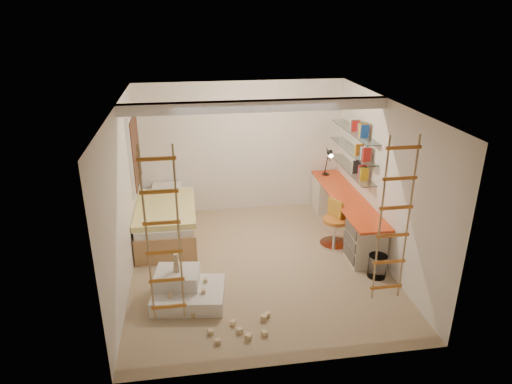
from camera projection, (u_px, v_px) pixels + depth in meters
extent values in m
plane|color=tan|center=(259.00, 264.00, 7.39)|extent=(4.50, 4.50, 0.00)
cube|color=white|center=(256.00, 106.00, 6.71)|extent=(4.00, 0.18, 0.16)
cube|color=white|center=(134.00, 151.00, 7.91)|extent=(0.06, 1.15, 1.35)
cube|color=#4C2D1E|center=(136.00, 151.00, 7.91)|extent=(0.02, 1.00, 1.20)
cylinder|color=white|center=(377.00, 266.00, 7.01)|extent=(0.29, 0.29, 0.36)
cube|color=#E4471A|center=(347.00, 197.00, 8.11)|extent=(0.55, 2.80, 0.04)
cube|color=beige|center=(328.00, 193.00, 9.26)|extent=(0.52, 0.55, 0.71)
cube|color=beige|center=(366.00, 242.00, 7.34)|extent=(0.52, 0.55, 0.71)
cube|color=#4C4742|center=(351.00, 229.00, 7.21)|extent=(0.02, 0.50, 0.18)
cube|color=#4C4742|center=(350.00, 242.00, 7.29)|extent=(0.02, 0.50, 0.18)
cube|color=#4C4742|center=(349.00, 254.00, 7.37)|extent=(0.02, 0.50, 0.18)
cube|color=white|center=(351.00, 169.00, 8.25)|extent=(0.25, 1.80, 0.01)
cube|color=white|center=(353.00, 150.00, 8.12)|extent=(0.25, 1.80, 0.01)
cube|color=white|center=(354.00, 131.00, 7.99)|extent=(0.25, 1.80, 0.01)
cube|color=#AD7F51|center=(167.00, 225.00, 8.23)|extent=(1.00, 2.00, 0.45)
cube|color=white|center=(166.00, 210.00, 8.12)|extent=(0.95, 1.95, 0.12)
cube|color=yellow|center=(165.00, 208.00, 7.94)|extent=(1.02, 1.60, 0.10)
cube|color=white|center=(167.00, 188.00, 8.81)|extent=(0.55, 0.35, 0.12)
cylinder|color=black|center=(326.00, 174.00, 9.15)|extent=(0.14, 0.14, 0.02)
cylinder|color=black|center=(326.00, 165.00, 9.08)|extent=(0.02, 0.15, 0.36)
cylinder|color=black|center=(328.00, 155.00, 8.89)|extent=(0.02, 0.27, 0.20)
cone|color=black|center=(330.00, 154.00, 8.76)|extent=(0.12, 0.14, 0.15)
cylinder|color=#FFEABF|center=(331.00, 156.00, 8.74)|extent=(0.08, 0.04, 0.08)
cylinder|color=#C16C25|center=(336.00, 220.00, 7.80)|extent=(0.58, 0.58, 0.06)
cube|color=#B47D22|center=(335.00, 208.00, 7.79)|extent=(0.17, 0.32, 0.31)
cylinder|color=silver|center=(335.00, 232.00, 7.88)|extent=(0.07, 0.07, 0.44)
cylinder|color=silver|center=(334.00, 244.00, 7.97)|extent=(0.66, 0.66, 0.05)
cube|color=silver|center=(189.00, 295.00, 6.43)|extent=(1.08, 0.89, 0.22)
cube|color=silver|center=(177.00, 277.00, 6.44)|extent=(0.66, 0.57, 0.22)
cube|color=#CCB284|center=(177.00, 268.00, 6.39)|extent=(0.09, 0.09, 0.08)
cube|color=#CCB284|center=(176.00, 264.00, 6.36)|extent=(0.08, 0.08, 0.07)
cube|color=#CCB284|center=(176.00, 258.00, 6.32)|extent=(0.07, 0.07, 0.12)
cube|color=#CCB284|center=(203.00, 291.00, 6.27)|extent=(0.06, 0.06, 0.06)
cube|color=#CCB284|center=(205.00, 280.00, 6.52)|extent=(0.06, 0.06, 0.06)
cube|color=#CCB284|center=(171.00, 295.00, 6.18)|extent=(0.06, 0.06, 0.06)
cube|color=#CCB284|center=(248.00, 337.00, 5.73)|extent=(0.07, 0.07, 0.07)
cube|color=#CCB284|center=(194.00, 314.00, 6.14)|extent=(0.07, 0.07, 0.07)
cube|color=#CCB284|center=(233.00, 322.00, 5.98)|extent=(0.07, 0.07, 0.07)
cube|color=#CCB284|center=(211.00, 332.00, 5.81)|extent=(0.07, 0.07, 0.07)
cube|color=#CCB284|center=(267.00, 314.00, 6.14)|extent=(0.07, 0.07, 0.07)
cube|color=#CCB284|center=(240.00, 330.00, 5.84)|extent=(0.07, 0.07, 0.07)
cube|color=#CCB284|center=(264.00, 333.00, 5.79)|extent=(0.07, 0.07, 0.07)
cube|color=#CCB284|center=(218.00, 341.00, 5.65)|extent=(0.07, 0.07, 0.07)
cube|color=#CCB284|center=(264.00, 318.00, 6.07)|extent=(0.07, 0.07, 0.07)
cube|color=yellow|center=(352.00, 163.00, 8.21)|extent=(0.14, 0.46, 0.22)
cube|color=#1E722D|center=(353.00, 144.00, 8.07)|extent=(0.14, 0.46, 0.22)
cube|color=#8C1E7F|center=(355.00, 125.00, 7.94)|extent=(0.14, 0.58, 0.22)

